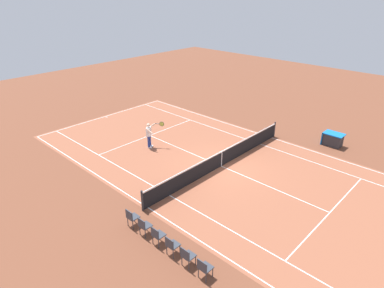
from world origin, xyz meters
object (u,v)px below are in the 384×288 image
at_px(tennis_net, 222,159).
at_px(spectator_chair_0, 204,267).
at_px(tennis_ball, 226,162).
at_px(spectator_chair_4, 144,225).
at_px(spectator_chair_1, 187,256).
at_px(equipment_cart_tarped, 333,139).
at_px(tennis_player_near, 149,134).
at_px(spectator_chair_2, 172,245).
at_px(spectator_chair_5, 132,217).
at_px(spectator_chair_3, 157,235).

height_order(tennis_net, spectator_chair_0, tennis_net).
bearing_deg(tennis_ball, spectator_chair_4, 101.58).
bearing_deg(spectator_chair_1, spectator_chair_4, 0.00).
bearing_deg(tennis_net, equipment_cart_tarped, -115.98).
relative_size(tennis_ball, spectator_chair_0, 0.08).
bearing_deg(tennis_player_near, spectator_chair_2, 144.73).
relative_size(spectator_chair_5, equipment_cart_tarped, 0.70).
bearing_deg(equipment_cart_tarped, spectator_chair_4, 81.45).
distance_m(tennis_net, spectator_chair_5, 6.86).
bearing_deg(spectator_chair_1, spectator_chair_5, 0.00).
distance_m(tennis_player_near, spectator_chair_4, 8.50).
distance_m(tennis_ball, spectator_chair_5, 7.45).
height_order(spectator_chair_1, spectator_chair_4, same).
bearing_deg(spectator_chair_2, spectator_chair_4, 0.00).
xyz_separation_m(tennis_net, tennis_ball, (0.12, -0.56, -0.46)).
bearing_deg(tennis_player_near, tennis_net, -166.49).
relative_size(tennis_net, spectator_chair_5, 13.30).
bearing_deg(spectator_chair_4, spectator_chair_5, 0.00).
relative_size(spectator_chair_2, spectator_chair_4, 1.00).
height_order(tennis_ball, spectator_chair_4, spectator_chair_4).
relative_size(spectator_chair_3, equipment_cart_tarped, 0.70).
distance_m(spectator_chair_1, equipment_cart_tarped, 14.02).
distance_m(tennis_net, spectator_chair_2, 7.48).
relative_size(tennis_net, spectator_chair_4, 13.30).
bearing_deg(spectator_chair_0, tennis_net, -55.49).
distance_m(spectator_chair_2, spectator_chair_3, 0.83).
bearing_deg(tennis_net, spectator_chair_1, 119.53).
relative_size(spectator_chair_1, equipment_cart_tarped, 0.70).
distance_m(spectator_chair_2, spectator_chair_4, 1.65).
bearing_deg(spectator_chair_1, tennis_player_near, -32.65).
bearing_deg(equipment_cart_tarped, spectator_chair_3, 84.79).
xyz_separation_m(spectator_chair_1, spectator_chair_3, (1.65, 0.00, 0.00)).
xyz_separation_m(spectator_chair_1, spectator_chair_4, (2.48, 0.00, 0.00)).
xyz_separation_m(tennis_ball, spectator_chair_0, (-4.82, 7.40, 0.49)).
height_order(tennis_player_near, spectator_chair_3, tennis_player_near).
bearing_deg(tennis_ball, spectator_chair_1, 118.38).
height_order(tennis_net, tennis_ball, tennis_net).
distance_m(spectator_chair_4, spectator_chair_5, 0.83).
xyz_separation_m(spectator_chair_0, spectator_chair_3, (2.48, 0.00, 0.00)).
height_order(tennis_player_near, spectator_chair_1, tennis_player_near).
relative_size(tennis_player_near, spectator_chair_1, 1.93).
relative_size(spectator_chair_0, spectator_chair_5, 1.00).
height_order(spectator_chair_0, spectator_chair_5, same).
relative_size(spectator_chair_1, spectator_chair_4, 1.00).
xyz_separation_m(spectator_chair_2, spectator_chair_4, (1.65, 0.00, 0.00)).
xyz_separation_m(spectator_chair_4, spectator_chair_5, (0.83, 0.00, 0.00)).
bearing_deg(equipment_cart_tarped, spectator_chair_2, 88.15).
xyz_separation_m(spectator_chair_1, equipment_cart_tarped, (0.38, -14.01, -0.08)).
xyz_separation_m(tennis_ball, spectator_chair_1, (-4.00, 7.40, 0.49)).
height_order(spectator_chair_4, spectator_chair_5, same).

